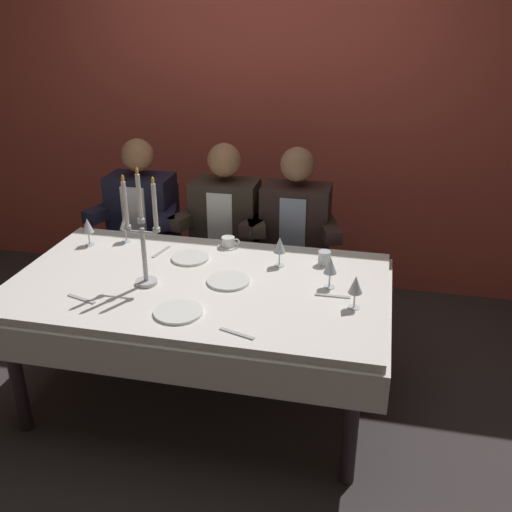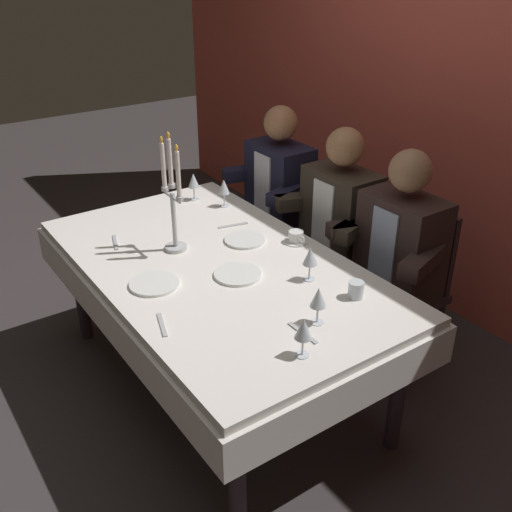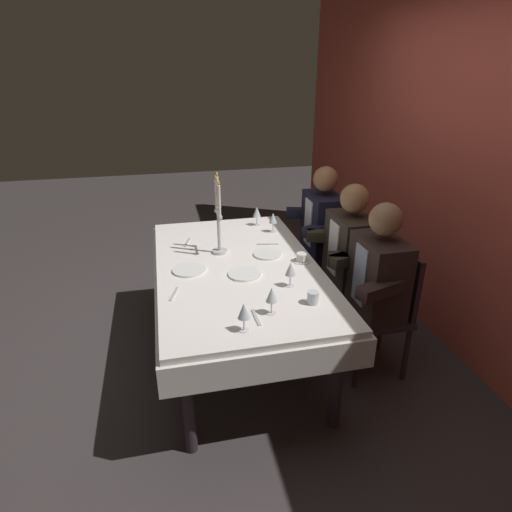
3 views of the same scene
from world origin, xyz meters
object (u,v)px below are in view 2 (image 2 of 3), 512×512
object	(u,v)px
wine_glass_3	(303,330)
coffee_cup_0	(296,237)
dinner_plate_1	(154,284)
wine_glass_4	(224,188)
dinner_plate_0	(245,240)
dining_table	(217,285)
wine_glass_1	(194,181)
seated_diner_1	(341,215)
candelabra	(173,203)
water_tumbler_0	(356,290)
seated_diner_0	(280,185)
seated_diner_2	(402,245)
dinner_plate_2	(238,274)
wine_glass_2	(310,257)
wine_glass_0	(318,298)

from	to	relation	value
wine_glass_3	coffee_cup_0	bearing A→B (deg)	143.21
dinner_plate_1	wine_glass_4	world-z (taller)	wine_glass_4
dinner_plate_0	dining_table	bearing A→B (deg)	-63.52
wine_glass_1	seated_diner_1	distance (m)	0.89
candelabra	dinner_plate_0	xyz separation A→B (m)	(0.12, 0.34, -0.24)
wine_glass_1	water_tumbler_0	xyz separation A→B (m)	(1.36, 0.03, -0.08)
wine_glass_4	seated_diner_0	xyz separation A→B (m)	(-0.10, 0.48, -0.12)
seated_diner_2	wine_glass_1	bearing A→B (deg)	-152.85
candelabra	dinner_plate_0	bearing A→B (deg)	70.51
wine_glass_1	water_tumbler_0	size ratio (longest dim) A/B	2.16
wine_glass_3	dining_table	bearing A→B (deg)	172.17
coffee_cup_0	seated_diner_2	size ratio (longest dim) A/B	0.11
candelabra	dinner_plate_2	distance (m)	0.48
dinner_plate_1	wine_glass_2	size ratio (longest dim) A/B	1.38
wine_glass_3	coffee_cup_0	size ratio (longest dim) A/B	1.24
dinner_plate_0	wine_glass_0	xyz separation A→B (m)	(0.78, -0.17, 0.11)
wine_glass_1	wine_glass_2	xyz separation A→B (m)	(1.13, -0.04, 0.00)
wine_glass_2	seated_diner_0	bearing A→B (deg)	149.38
wine_glass_1	seated_diner_0	distance (m)	0.59
wine_glass_4	coffee_cup_0	distance (m)	0.62
wine_glass_4	seated_diner_1	size ratio (longest dim) A/B	0.13
water_tumbler_0	seated_diner_0	distance (m)	1.39
dinner_plate_0	seated_diner_2	bearing A→B (deg)	52.67
wine_glass_0	water_tumbler_0	world-z (taller)	wine_glass_0
wine_glass_1	water_tumbler_0	distance (m)	1.37
wine_glass_0	wine_glass_2	world-z (taller)	same
dining_table	wine_glass_1	bearing A→B (deg)	157.78
wine_glass_3	seated_diner_0	distance (m)	1.77
dining_table	wine_glass_0	size ratio (longest dim) A/B	11.83
candelabra	wine_glass_4	distance (m)	0.61
seated_diner_1	wine_glass_4	bearing A→B (deg)	-134.71
wine_glass_0	wine_glass_3	world-z (taller)	same
wine_glass_4	dinner_plate_0	bearing A→B (deg)	-19.40
seated_diner_1	dinner_plate_1	bearing A→B (deg)	-84.91
wine_glass_0	water_tumbler_0	size ratio (longest dim) A/B	2.16
wine_glass_1	wine_glass_4	world-z (taller)	same
wine_glass_1	seated_diner_1	size ratio (longest dim) A/B	0.13
dinner_plate_1	dinner_plate_2	world-z (taller)	same
wine_glass_0	wine_glass_1	size ratio (longest dim) A/B	1.00
wine_glass_2	seated_diner_0	distance (m)	1.22
wine_glass_0	wine_glass_4	size ratio (longest dim) A/B	1.00
wine_glass_1	seated_diner_0	bearing A→B (deg)	81.29
wine_glass_1	coffee_cup_0	xyz separation A→B (m)	(0.80, 0.15, -0.09)
wine_glass_2	dinner_plate_0	bearing A→B (deg)	-177.40
wine_glass_0	wine_glass_1	world-z (taller)	same
seated_diner_2	dining_table	bearing A→B (deg)	-112.38
dinner_plate_0	dinner_plate_1	size ratio (longest dim) A/B	0.92
wine_glass_0	seated_diner_1	world-z (taller)	seated_diner_1
wine_glass_3	wine_glass_4	size ratio (longest dim) A/B	1.00
wine_glass_3	coffee_cup_0	xyz separation A→B (m)	(-0.75, 0.56, -0.09)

